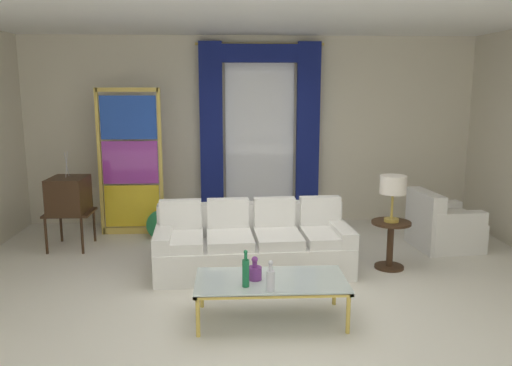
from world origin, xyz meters
TOP-DOWN VIEW (x-y plane):
  - ground_plane at (0.00, 0.00)m, footprint 16.00×16.00m
  - wall_rear at (0.00, 3.06)m, footprint 8.00×0.12m
  - ceiling_slab at (0.00, 0.80)m, footprint 8.00×7.60m
  - curtained_window at (0.14, 2.89)m, footprint 2.00×0.17m
  - couch_white_long at (-0.07, 0.72)m, footprint 2.39×1.05m
  - coffee_table at (0.05, -0.66)m, footprint 1.44×0.71m
  - bottle_blue_decanter at (-0.20, -0.83)m, footprint 0.07×0.07m
  - bottle_crystal_tall at (0.02, -0.94)m, footprint 0.07×0.07m
  - bottle_amber_squat at (-0.11, -0.66)m, footprint 0.13×0.13m
  - vintage_tv at (-2.56, 1.72)m, footprint 0.62×0.61m
  - armchair_white at (2.59, 1.47)m, footprint 0.90×0.89m
  - stained_glass_divider at (-1.83, 2.36)m, footprint 0.95×0.05m
  - peacock_figurine at (-1.37, 2.00)m, footprint 0.44×0.60m
  - round_side_table at (1.63, 0.69)m, footprint 0.48×0.48m
  - table_lamp_brass at (1.63, 0.69)m, footprint 0.32×0.32m

SIDE VIEW (x-z plane):
  - ground_plane at x=0.00m, z-range 0.00..0.00m
  - peacock_figurine at x=-1.37m, z-range -0.03..0.47m
  - armchair_white at x=2.59m, z-range -0.11..0.69m
  - couch_white_long at x=-0.07m, z-range -0.12..0.74m
  - round_side_table at x=1.63m, z-range 0.06..0.65m
  - coffee_table at x=0.05m, z-range 0.17..0.58m
  - bottle_amber_squat at x=-0.11m, z-range 0.37..0.60m
  - bottle_crystal_tall at x=0.02m, z-range 0.38..0.66m
  - bottle_blue_decanter at x=-0.20m, z-range 0.38..0.73m
  - vintage_tv at x=-2.56m, z-range 0.06..1.40m
  - table_lamp_brass at x=1.63m, z-range 0.74..1.31m
  - stained_glass_divider at x=-1.83m, z-range -0.04..2.16m
  - wall_rear at x=0.00m, z-range 0.00..3.00m
  - curtained_window at x=0.14m, z-range 0.39..3.09m
  - ceiling_slab at x=0.00m, z-range 3.00..3.04m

